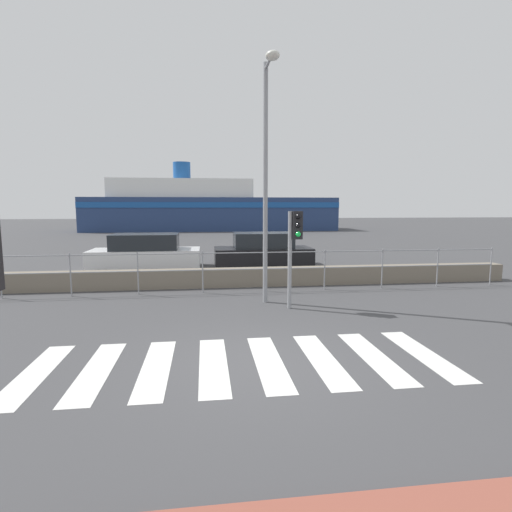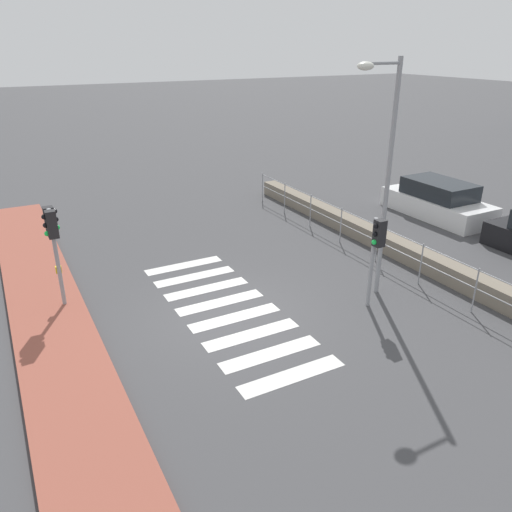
{
  "view_description": "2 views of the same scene",
  "coord_description": "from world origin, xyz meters",
  "px_view_note": "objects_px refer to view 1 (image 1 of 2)",
  "views": [
    {
      "loc": [
        -0.85,
        -6.18,
        2.52
      ],
      "look_at": [
        0.21,
        2.0,
        1.5
      ],
      "focal_mm": 28.0,
      "sensor_mm": 36.0,
      "label": 1
    },
    {
      "loc": [
        10.0,
        -4.68,
        6.34
      ],
      "look_at": [
        -0.58,
        1.0,
        1.2
      ],
      "focal_mm": 35.0,
      "sensor_mm": 36.0,
      "label": 2
    }
  ],
  "objects_px": {
    "traffic_light_far": "(295,237)",
    "ferry_boat": "(206,209)",
    "parked_car_black": "(263,252)",
    "parked_car_white": "(146,254)",
    "streetlamp": "(267,156)"
  },
  "relations": [
    {
      "from": "streetlamp",
      "to": "parked_car_black",
      "type": "xyz_separation_m",
      "value": [
        0.89,
        6.73,
        -3.17
      ]
    },
    {
      "from": "parked_car_white",
      "to": "parked_car_black",
      "type": "bearing_deg",
      "value": 0.0
    },
    {
      "from": "traffic_light_far",
      "to": "streetlamp",
      "type": "height_order",
      "value": "streetlamp"
    },
    {
      "from": "traffic_light_far",
      "to": "parked_car_black",
      "type": "bearing_deg",
      "value": 87.77
    },
    {
      "from": "streetlamp",
      "to": "parked_car_black",
      "type": "bearing_deg",
      "value": 82.43
    },
    {
      "from": "traffic_light_far",
      "to": "ferry_boat",
      "type": "xyz_separation_m",
      "value": [
        -1.97,
        33.88,
        0.51
      ]
    },
    {
      "from": "ferry_boat",
      "to": "parked_car_white",
      "type": "height_order",
      "value": "ferry_boat"
    },
    {
      "from": "ferry_boat",
      "to": "traffic_light_far",
      "type": "bearing_deg",
      "value": -86.67
    },
    {
      "from": "parked_car_white",
      "to": "traffic_light_far",
      "type": "bearing_deg",
      "value": -57.47
    },
    {
      "from": "ferry_boat",
      "to": "parked_car_black",
      "type": "distance_m",
      "value": 26.81
    },
    {
      "from": "ferry_boat",
      "to": "parked_car_white",
      "type": "relative_size",
      "value": 5.9
    },
    {
      "from": "traffic_light_far",
      "to": "parked_car_black",
      "type": "distance_m",
      "value": 7.32
    },
    {
      "from": "parked_car_white",
      "to": "parked_car_black",
      "type": "height_order",
      "value": "parked_car_black"
    },
    {
      "from": "streetlamp",
      "to": "parked_car_white",
      "type": "height_order",
      "value": "streetlamp"
    },
    {
      "from": "streetlamp",
      "to": "ferry_boat",
      "type": "height_order",
      "value": "ferry_boat"
    }
  ]
}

